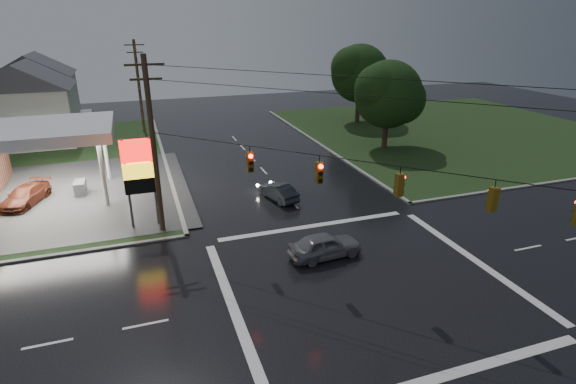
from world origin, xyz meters
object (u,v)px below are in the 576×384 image
object	(u,v)px
utility_pole_nw	(153,145)
car_pump	(25,196)
house_far	(36,87)
car_crossing	(325,245)
house_near	(27,103)
car_north	(278,192)
utility_pole_n	(139,85)
tree_ne_near	(389,95)
tree_ne_far	(361,74)
pylon_sign	(139,169)

from	to	relation	value
utility_pole_nw	car_pump	distance (m)	12.99
house_far	car_crossing	size ratio (longest dim) A/B	2.60
house_near	car_north	size ratio (longest dim) A/B	2.90
utility_pole_n	car_north	world-z (taller)	utility_pole_n
tree_ne_near	utility_pole_n	bearing A→B (deg)	145.90
utility_pole_nw	car_north	xyz separation A→B (m)	(8.70, 2.64, -5.09)
utility_pole_n	tree_ne_far	size ratio (longest dim) A/B	1.07
utility_pole_n	car_north	bearing A→B (deg)	-71.40
car_crossing	house_near	bearing A→B (deg)	27.31
house_far	car_pump	world-z (taller)	house_far
utility_pole_nw	house_near	size ratio (longest dim) A/B	1.00
house_far	car_pump	distance (m)	31.16
utility_pole_nw	house_far	bearing A→B (deg)	107.92
utility_pole_nw	house_far	distance (m)	40.48
car_crossing	tree_ne_far	bearing A→B (deg)	-34.23
car_north	tree_ne_near	bearing A→B (deg)	-161.58
tree_ne_near	car_pump	xyz separation A→B (m)	(-32.78, -4.75, -4.87)
pylon_sign	house_near	distance (m)	27.56
car_crossing	car_pump	distance (m)	22.71
tree_ne_near	utility_pole_nw	bearing A→B (deg)	-152.14
utility_pole_n	car_north	size ratio (longest dim) A/B	2.75
car_pump	pylon_sign	bearing A→B (deg)	-19.12
pylon_sign	utility_pole_n	xyz separation A→B (m)	(1.00, 27.50, 1.46)
house_near	car_crossing	size ratio (longest dim) A/B	2.60
tree_ne_near	tree_ne_far	xyz separation A→B (m)	(3.01, 12.00, 0.62)
house_far	car_north	bearing A→B (deg)	-59.46
utility_pole_n	house_near	bearing A→B (deg)	-170.09
pylon_sign	car_north	bearing A→B (deg)	9.62
car_north	utility_pole_n	bearing A→B (deg)	-86.37
utility_pole_n	tree_ne_near	bearing A→B (deg)	-34.10
utility_pole_n	tree_ne_near	xyz separation A→B (m)	(23.64, -16.01, 0.09)
utility_pole_nw	car_crossing	size ratio (longest dim) A/B	2.59
car_crossing	car_pump	world-z (taller)	car_crossing
pylon_sign	house_far	world-z (taller)	house_far
utility_pole_nw	utility_pole_n	world-z (taller)	utility_pole_nw
car_pump	car_crossing	bearing A→B (deg)	-18.26
house_near	car_crossing	world-z (taller)	house_near
house_far	tree_ne_near	bearing A→B (deg)	-35.77
house_near	car_pump	world-z (taller)	house_near
pylon_sign	tree_ne_near	bearing A→B (deg)	25.01
utility_pole_n	house_far	world-z (taller)	utility_pole_n
utility_pole_nw	pylon_sign	bearing A→B (deg)	135.00
car_north	car_crossing	size ratio (longest dim) A/B	0.90
house_far	tree_ne_near	distance (m)	44.50
pylon_sign	house_far	size ratio (longest dim) A/B	0.54
utility_pole_nw	tree_ne_near	size ratio (longest dim) A/B	1.22
pylon_sign	tree_ne_near	distance (m)	27.23
utility_pole_n	car_pump	distance (m)	23.18
utility_pole_n	house_near	xyz separation A→B (m)	(-11.45, -2.00, -1.06)
tree_ne_near	car_north	world-z (taller)	tree_ne_near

